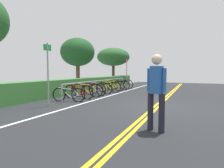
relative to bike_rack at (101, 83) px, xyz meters
name	(u,v)px	position (x,y,z in m)	size (l,w,h in m)	color
ground_plane	(157,107)	(-2.94, -3.97, -0.66)	(32.50, 10.74, 0.05)	#232628
centre_line_yellow_inner	(159,106)	(-2.94, -4.05, -0.63)	(29.25, 0.10, 0.00)	gold
centre_line_yellow_outer	(155,106)	(-2.94, -3.89, -0.63)	(29.25, 0.10, 0.00)	gold
bike_lane_stripe_white	(91,101)	(-2.94, -0.93, -0.63)	(29.25, 0.12, 0.00)	white
bike_rack	(101,83)	(0.00, 0.00, 0.00)	(7.70, 0.05, 0.84)	#9EA0A5
bicycle_0	(69,95)	(-3.38, -0.03, -0.31)	(0.49, 1.60, 0.69)	black
bicycle_1	(79,92)	(-2.44, 0.05, -0.28)	(0.46, 1.72, 0.76)	black
bicycle_2	(87,90)	(-1.74, -0.02, -0.27)	(0.60, 1.72, 0.77)	black
bicycle_3	(94,89)	(-0.88, 0.01, -0.27)	(0.59, 1.72, 0.76)	black
bicycle_4	(100,88)	(-0.07, 0.05, -0.30)	(0.46, 1.72, 0.71)	black
bicycle_5	(109,87)	(0.87, -0.15, -0.28)	(0.46, 1.69, 0.74)	black
bicycle_6	(112,86)	(1.68, -0.01, -0.27)	(0.46, 1.79, 0.76)	black
bicycle_7	(118,85)	(2.55, -0.11, -0.29)	(0.56, 1.68, 0.73)	black
bicycle_8	(121,84)	(3.28, -0.09, -0.26)	(0.47, 1.84, 0.78)	black
pedestrian	(156,87)	(-6.09, -4.52, 0.41)	(0.32, 0.46, 1.79)	#1E1E2D
sign_post_near	(48,69)	(-4.69, -0.03, 0.86)	(0.36, 0.07, 2.50)	gray
sign_post_far	(127,71)	(4.25, -0.18, 0.81)	(0.36, 0.07, 2.41)	gray
hedge_backdrop	(89,84)	(1.50, 1.82, -0.18)	(16.65, 0.86, 0.91)	#387533
tree_mid	(78,52)	(1.75, 2.91, 2.19)	(2.59, 2.59, 3.91)	brown
tree_far_right	(113,57)	(8.53, 2.87, 2.29)	(3.55, 3.55, 3.91)	#473323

